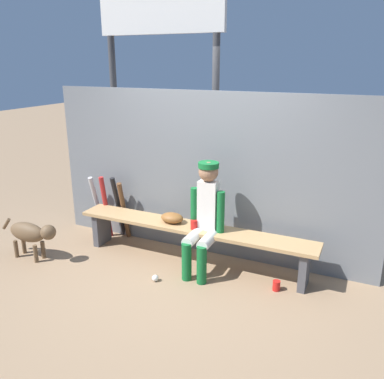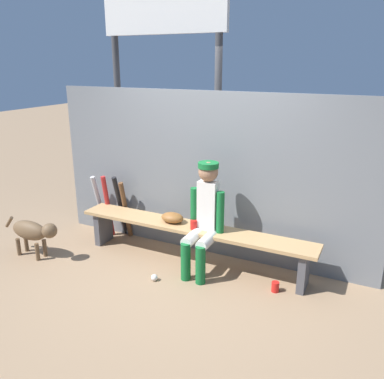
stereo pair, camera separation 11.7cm
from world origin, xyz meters
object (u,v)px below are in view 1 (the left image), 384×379
object	(u,v)px
player_seated	(204,215)
bat_aluminum_silver	(97,204)
baseball_glove	(172,218)
dugout_bench	(192,234)
cup_on_bench	(194,225)
bat_aluminum_red	(106,207)
cup_on_ground	(276,286)
scoreboard	(165,45)
dog	(31,233)
baseball	(155,278)
bat_wood_dark	(124,211)
bat_aluminum_black	(119,207)

from	to	relation	value
player_seated	bat_aluminum_silver	distance (m)	1.83
baseball_glove	dugout_bench	bearing A→B (deg)	0.00
bat_aluminum_silver	cup_on_bench	bearing A→B (deg)	-11.67
bat_aluminum_red	bat_aluminum_silver	size ratio (longest dim) A/B	1.03
bat_aluminum_red	bat_aluminum_silver	bearing A→B (deg)	159.44
bat_aluminum_silver	bat_aluminum_red	bearing A→B (deg)	-20.56
player_seated	bat_aluminum_red	size ratio (longest dim) A/B	1.45
cup_on_ground	scoreboard	xyz separation A→B (m)	(-2.05, 1.41, 2.48)
bat_aluminum_silver	player_seated	bearing A→B (deg)	-11.86
dog	bat_aluminum_silver	bearing A→B (deg)	76.20
bat_aluminum_red	baseball	size ratio (longest dim) A/B	11.79
player_seated	dog	distance (m)	2.13
baseball	bat_wood_dark	bearing A→B (deg)	139.10
baseball_glove	bat_aluminum_black	bearing A→B (deg)	164.17
cup_on_ground	scoreboard	bearing A→B (deg)	145.41
cup_on_bench	dog	size ratio (longest dim) A/B	0.13
baseball	dog	world-z (taller)	dog
cup_on_ground	dog	distance (m)	2.94
bat_aluminum_black	bat_aluminum_silver	xyz separation A→B (m)	(-0.35, -0.01, -0.02)
cup_on_ground	dog	size ratio (longest dim) A/B	0.13
bat_aluminum_black	player_seated	bearing A→B (deg)	-14.94
dugout_bench	cup_on_ground	bearing A→B (deg)	-9.92
cup_on_bench	dog	world-z (taller)	cup_on_bench
bat_wood_dark	scoreboard	xyz separation A→B (m)	(0.14, 0.98, 2.12)
dugout_bench	cup_on_bench	bearing A→B (deg)	-50.81
bat_aluminum_red	player_seated	bearing A→B (deg)	-10.68
dugout_bench	bat_wood_dark	distance (m)	1.14
bat_aluminum_silver	baseball	size ratio (longest dim) A/B	11.44
cup_on_ground	cup_on_bench	distance (m)	1.12
baseball	bat_aluminum_red	bearing A→B (deg)	147.55
bat_aluminum_black	cup_on_ground	size ratio (longest dim) A/B	8.05
bat_wood_dark	scoreboard	size ratio (longest dim) A/B	0.23
baseball_glove	bat_aluminum_red	distance (m)	1.12
dugout_bench	player_seated	distance (m)	0.38
dugout_bench	bat_aluminum_silver	size ratio (longest dim) A/B	3.46
bat_aluminum_silver	bat_aluminum_black	bearing A→B (deg)	1.00
dugout_bench	bat_aluminum_black	xyz separation A→B (m)	(-1.22, 0.27, 0.06)
baseball_glove	bat_aluminum_black	xyz separation A→B (m)	(-0.96, 0.27, -0.10)
baseball	scoreboard	world-z (taller)	scoreboard
dugout_bench	bat_wood_dark	world-z (taller)	bat_wood_dark
player_seated	dog	bearing A→B (deg)	-163.12
player_seated	bat_aluminum_black	distance (m)	1.49
dugout_bench	baseball_glove	xyz separation A→B (m)	(-0.26, 0.00, 0.16)
bat_aluminum_black	cup_on_ground	distance (m)	2.36
bat_aluminum_silver	baseball	bearing A→B (deg)	-30.84
dugout_bench	dog	bearing A→B (deg)	-158.39
bat_aluminum_black	cup_on_bench	size ratio (longest dim) A/B	8.05
baseball	cup_on_ground	size ratio (longest dim) A/B	0.67
bat_wood_dark	baseball	distance (m)	1.28
dugout_bench	scoreboard	xyz separation A→B (m)	(-0.98, 1.23, 2.15)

